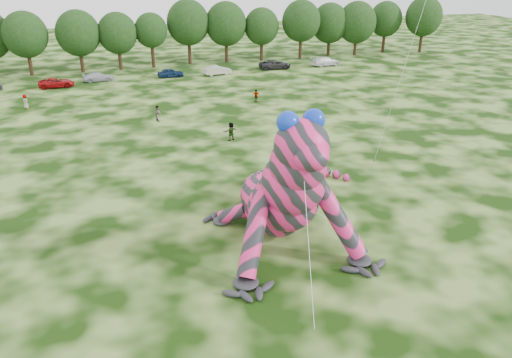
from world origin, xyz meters
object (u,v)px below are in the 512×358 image
object	(u,v)px
car_6	(275,64)
car_7	(325,61)
tree_10	(189,32)
tree_12	(262,34)
tree_15	(356,28)
tree_6	(27,44)
tree_9	(152,40)
tree_7	(79,41)
car_4	(171,73)
spectator_3	(256,96)
car_5	(217,70)
spectator_1	(158,113)
spectator_4	(25,102)
inflatable_gecko	(271,163)
tree_8	(118,41)
tree_14	(329,29)
spectator_5	(231,131)
tree_13	(301,30)
tree_17	(423,25)
car_2	(56,83)
car_3	(98,77)
tree_11	(226,32)
tree_16	(385,27)

from	to	relation	value
car_6	car_7	xyz separation A→B (m)	(9.00, -0.00, 0.01)
tree_10	tree_12	size ratio (longest dim) A/B	1.17
tree_15	car_7	bearing A→B (deg)	-140.91
tree_6	tree_9	world-z (taller)	tree_6
tree_7	car_4	bearing A→B (deg)	-33.04
spectator_3	tree_6	bearing A→B (deg)	-27.64
car_5	car_7	xyz separation A→B (m)	(19.03, 1.60, 0.03)
tree_9	spectator_1	size ratio (longest dim) A/B	5.14
spectator_4	tree_9	bearing A→B (deg)	-65.21
inflatable_gecko	tree_8	xyz separation A→B (m)	(-5.25, 56.92, -0.04)
tree_7	tree_9	distance (m)	11.17
spectator_4	tree_14	bearing A→B (deg)	-91.04
tree_7	car_4	distance (m)	15.52
spectator_1	tree_14	bearing A→B (deg)	-60.78
tree_7	spectator_1	distance (m)	31.55
car_6	car_4	bearing A→B (deg)	94.49
car_4	spectator_5	distance (m)	31.02
tree_10	tree_13	world-z (taller)	tree_10
tree_10	tree_17	distance (m)	44.59
car_4	car_6	world-z (taller)	car_6
tree_6	spectator_1	bearing A→B (deg)	-63.59
car_7	spectator_1	world-z (taller)	spectator_1
tree_8	tree_13	bearing A→B (deg)	0.26
inflatable_gecko	tree_14	size ratio (longest dim) A/B	1.92
car_7	spectator_4	distance (m)	47.29
car_2	tree_9	bearing A→B (deg)	-58.36
tree_14	car_7	size ratio (longest dim) A/B	1.86
car_5	car_6	world-z (taller)	car_6
tree_13	spectator_1	xyz separation A→B (m)	(-29.66, -30.71, -4.22)
tree_14	tree_15	size ratio (longest dim) A/B	0.98
car_2	car_6	size ratio (longest dim) A/B	0.92
tree_12	car_7	size ratio (longest dim) A/B	1.77
car_3	spectator_3	distance (m)	25.82
tree_6	car_2	xyz separation A→B (m)	(3.92, -9.86, -4.08)
tree_14	tree_9	bearing A→B (deg)	-177.57
tree_6	tree_10	size ratio (longest dim) A/B	0.90
inflatable_gecko	tree_8	size ratio (longest dim) A/B	2.02
car_3	spectator_1	world-z (taller)	spectator_1
tree_11	spectator_4	world-z (taller)	tree_11
tree_6	tree_14	world-z (taller)	tree_6
tree_10	tree_16	xyz separation A→B (m)	(38.05, 0.79, -0.57)
tree_12	spectator_4	distance (m)	42.66
car_2	spectator_1	bearing A→B (deg)	-155.38
inflatable_gecko	tree_16	bearing A→B (deg)	52.66
tree_11	car_5	distance (m)	11.67
tree_13	tree_14	world-z (taller)	tree_13
tree_11	tree_17	world-z (taller)	tree_17
tree_17	car_5	world-z (taller)	tree_17
tree_13	car_2	distance (m)	42.28
tree_6	tree_7	world-z (taller)	tree_6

